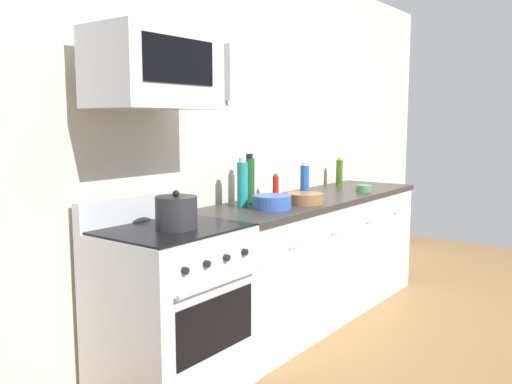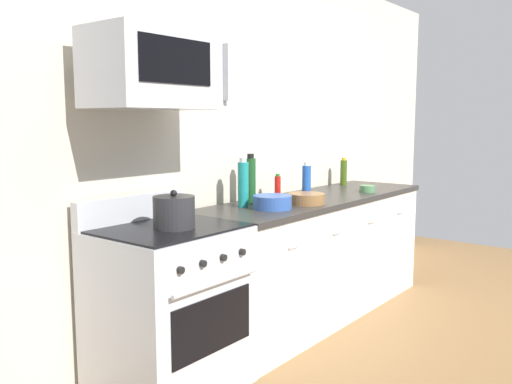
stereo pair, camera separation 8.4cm
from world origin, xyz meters
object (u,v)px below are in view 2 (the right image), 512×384
bottle_olive_oil (344,172)px  bowl_wooden_salad (306,198)px  range_oven (169,308)px  bowl_green_glaze (367,189)px  bottle_wine_green (251,180)px  bottle_soda_blue (306,182)px  bowl_blue_mixing (272,202)px  bottle_hot_sauce_red (278,187)px  bottle_sparkling_teal (243,184)px  microwave (158,71)px  stockpot (174,212)px

bottle_olive_oil → bowl_wooden_salad: bottle_olive_oil is taller
range_oven → bowl_green_glaze: range_oven is taller
bottle_olive_oil → bottle_wine_green: bearing=-178.8°
bottle_soda_blue → bowl_green_glaze: (0.67, -0.15, -0.10)m
bottle_olive_oil → bowl_blue_mixing: (-1.44, -0.28, -0.07)m
range_oven → bottle_hot_sauce_red: bottle_hot_sauce_red is taller
bottle_olive_oil → bottle_hot_sauce_red: (-1.04, -0.03, -0.03)m
bottle_sparkling_teal → bottle_soda_blue: 0.55m
bottle_wine_green → bottle_hot_sauce_red: size_ratio=1.89×
bottle_wine_green → range_oven: bearing=-169.4°
bottle_olive_oil → bottle_sparkling_teal: bearing=-176.8°
range_oven → bowl_blue_mixing: range_oven is taller
bottle_soda_blue → bowl_green_glaze: bearing=-12.2°
bottle_sparkling_teal → bottle_hot_sauce_red: (0.46, 0.05, -0.07)m
bottle_wine_green → bowl_green_glaze: size_ratio=2.78×
microwave → bottle_sparkling_teal: size_ratio=2.27×
range_oven → bottle_olive_oil: size_ratio=4.38×
bowl_blue_mixing → bottle_hot_sauce_red: bearing=31.7°
bowl_green_glaze → range_oven: bearing=174.7°
range_oven → bowl_green_glaze: size_ratio=8.62×
bottle_sparkling_teal → bowl_wooden_salad: 0.47m
microwave → bottle_wine_green: bearing=7.9°
bottle_olive_oil → bottle_hot_sauce_red: bearing=-178.4°
range_oven → bottle_sparkling_teal: (0.79, 0.12, 0.61)m
bottle_olive_oil → bowl_wooden_salad: size_ratio=0.97×
bottle_olive_oil → bowl_green_glaze: size_ratio=1.97×
microwave → bowl_blue_mixing: 1.16m
bowl_wooden_salad → stockpot: size_ratio=1.13×
bottle_olive_oil → bottle_soda_blue: (-0.98, -0.24, 0.01)m
bottle_wine_green → bowl_wooden_salad: size_ratio=1.37×
bottle_soda_blue → stockpot: size_ratio=1.24×
microwave → bowl_wooden_salad: (1.16, -0.18, -0.79)m
bottle_wine_green → bottle_olive_oil: (1.35, 0.03, -0.05)m
range_oven → bowl_wooden_salad: 1.27m
bottle_wine_green → stockpot: 0.96m
microwave → bottle_soda_blue: size_ratio=2.71×
range_oven → microwave: bearing=89.7°
microwave → bowl_wooden_salad: microwave is taller
range_oven → bottle_sparkling_teal: bearing=8.6°
bottle_wine_green → bowl_wooden_salad: (0.23, -0.31, -0.12)m
bottle_soda_blue → bowl_blue_mixing: size_ratio=1.08×
microwave → stockpot: (-0.00, -0.10, -0.74)m
range_oven → bowl_green_glaze: (1.98, -0.18, 0.48)m
bottle_wine_green → bowl_wooden_salad: 0.40m
range_oven → stockpot: bearing=-90.0°
stockpot → bottle_wine_green: bearing=13.7°
range_oven → bottle_olive_oil: bearing=5.1°
bottle_wine_green → bottle_sparkling_teal: bearing=-159.6°
range_oven → bowl_blue_mixing: size_ratio=4.19×
bottle_wine_green → bowl_green_glaze: bottle_wine_green is taller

